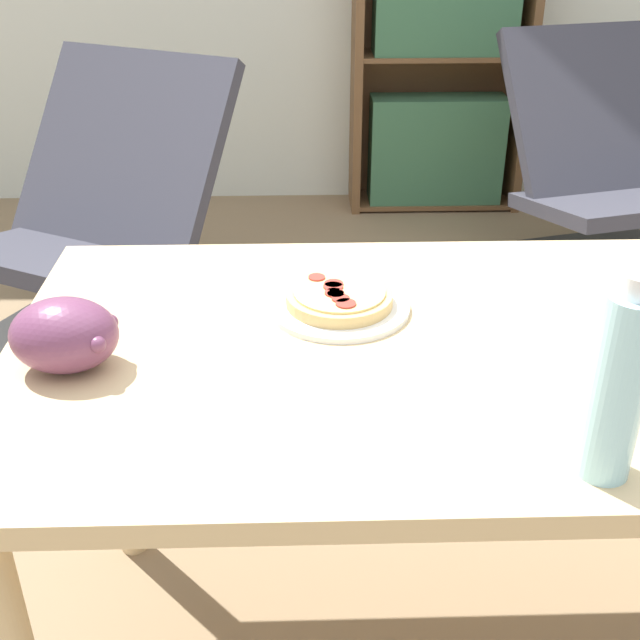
# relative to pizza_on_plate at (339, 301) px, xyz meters

# --- Properties ---
(dining_table) EXTENTS (1.39, 0.77, 0.72)m
(dining_table) POSITION_rel_pizza_on_plate_xyz_m (0.18, -0.11, -0.11)
(dining_table) COLOR #D1B27F
(dining_table) RESTS_ON ground_plane
(pizza_on_plate) EXTENTS (0.23, 0.23, 0.04)m
(pizza_on_plate) POSITION_rel_pizza_on_plate_xyz_m (0.00, 0.00, 0.00)
(pizza_on_plate) COLOR white
(pizza_on_plate) RESTS_ON dining_table
(grape_bunch) EXTENTS (0.15, 0.12, 0.11)m
(grape_bunch) POSITION_rel_pizza_on_plate_xyz_m (-0.40, -0.17, 0.04)
(grape_bunch) COLOR #6B3856
(grape_bunch) RESTS_ON dining_table
(drink_bottle) EXTENTS (0.06, 0.06, 0.26)m
(drink_bottle) POSITION_rel_pizza_on_plate_xyz_m (0.29, -0.42, 0.11)
(drink_bottle) COLOR #A3DBEA
(drink_bottle) RESTS_ON dining_table
(lounge_chair_near) EXTENTS (0.89, 0.97, 0.88)m
(lounge_chair_near) POSITION_rel_pizza_on_plate_xyz_m (-0.67, 1.12, -0.45)
(lounge_chair_near) COLOR black
(lounge_chair_near) RESTS_ON ground_plane
(lounge_chair_far) EXTENTS (0.80, 0.90, 0.88)m
(lounge_chair_far) POSITION_rel_pizza_on_plate_xyz_m (1.06, 1.55, -0.45)
(lounge_chair_far) COLOR black
(lounge_chair_far) RESTS_ON ground_plane
(bookshelf) EXTENTS (0.76, 0.26, 1.35)m
(bookshelf) POSITION_rel_pizza_on_plate_xyz_m (0.56, 2.38, -0.12)
(bookshelf) COLOR brown
(bookshelf) RESTS_ON ground_plane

